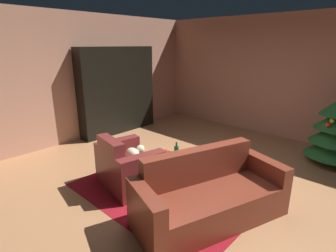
{
  "coord_description": "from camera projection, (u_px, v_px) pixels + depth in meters",
  "views": [
    {
      "loc": [
        2.21,
        -2.99,
        2.1
      ],
      "look_at": [
        -0.48,
        -0.1,
        0.87
      ],
      "focal_mm": 28.25,
      "sensor_mm": 36.0,
      "label": 1
    }
  ],
  "objects": [
    {
      "name": "wall_left",
      "position": [
        81.0,
        78.0,
        5.83
      ],
      "size": [
        0.06,
        6.39,
        2.75
      ],
      "primitive_type": "cube",
      "color": "tan",
      "rests_on": "ground"
    },
    {
      "name": "coffee_table",
      "position": [
        167.0,
        164.0,
        3.88
      ],
      "size": [
        0.61,
        0.61,
        0.46
      ],
      "color": "black",
      "rests_on": "ground"
    },
    {
      "name": "armchair_red",
      "position": [
        128.0,
        167.0,
        4.03
      ],
      "size": [
        1.07,
        0.9,
        0.82
      ],
      "color": "maroon",
      "rests_on": "ground"
    },
    {
      "name": "wall_back",
      "position": [
        282.0,
        77.0,
        5.95
      ],
      "size": [
        6.49,
        0.06,
        2.75
      ],
      "primitive_type": "cube",
      "color": "tan",
      "rests_on": "ground"
    },
    {
      "name": "area_rug",
      "position": [
        169.0,
        189.0,
        3.99
      ],
      "size": [
        2.56,
        2.01,
        0.01
      ],
      "primitive_type": "cube",
      "color": "maroon",
      "rests_on": "ground"
    },
    {
      "name": "bookshelf_unit",
      "position": [
        122.0,
        91.0,
        6.43
      ],
      "size": [
        0.33,
        2.01,
        2.04
      ],
      "color": "black",
      "rests_on": "ground"
    },
    {
      "name": "ground_plane",
      "position": [
        195.0,
        184.0,
        4.15
      ],
      "size": [
        7.64,
        7.64,
        0.0
      ],
      "primitive_type": "plane",
      "color": "#B1784D"
    },
    {
      "name": "book_stack_on_table",
      "position": [
        165.0,
        156.0,
        3.89
      ],
      "size": [
        0.2,
        0.17,
        0.12
      ],
      "color": "red",
      "rests_on": "coffee_table"
    },
    {
      "name": "bottle_on_table",
      "position": [
        176.0,
        152.0,
        3.92
      ],
      "size": [
        0.07,
        0.07,
        0.26
      ],
      "color": "#1C582E",
      "rests_on": "coffee_table"
    },
    {
      "name": "couch_red",
      "position": [
        209.0,
        197.0,
        3.27
      ],
      "size": [
        1.35,
        2.05,
        0.84
      ],
      "color": "maroon",
      "rests_on": "ground"
    }
  ]
}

